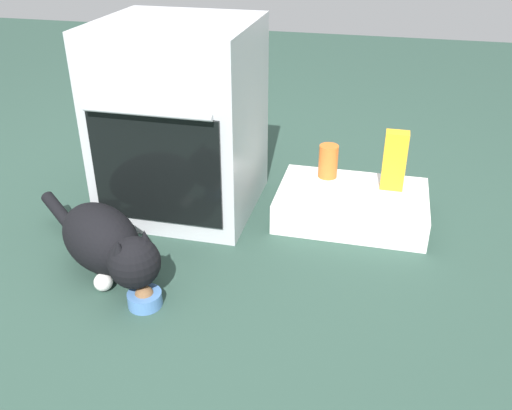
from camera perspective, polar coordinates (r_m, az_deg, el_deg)
ground at (r=2.10m, az=-8.53°, el=-4.46°), size 8.00×8.00×0.00m
oven at (r=2.25m, az=-7.68°, el=8.70°), size 0.58×0.61×0.76m
pantry_cabinet at (r=2.28m, az=9.80°, el=-0.01°), size 0.59×0.40×0.12m
food_bowl at (r=1.83m, az=-11.38°, el=-9.34°), size 0.11×0.11×0.07m
cat at (r=1.95m, az=-15.13°, el=-3.75°), size 0.66×0.50×0.24m
sauce_jar at (r=2.33m, az=7.44°, el=4.49°), size 0.08×0.08×0.14m
juice_carton at (r=2.26m, az=14.06°, el=4.46°), size 0.09×0.06×0.24m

